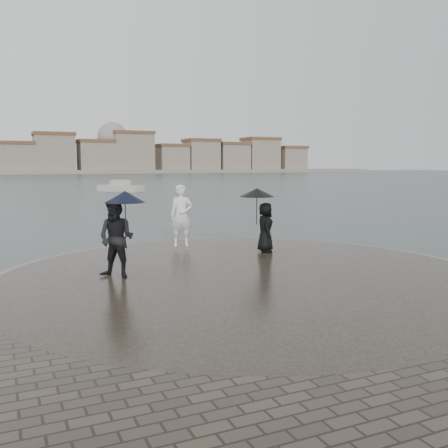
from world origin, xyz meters
name	(u,v)px	position (x,y,z in m)	size (l,w,h in m)	color
ground	(332,332)	(0.00, 0.00, 0.00)	(400.00, 400.00, 0.00)	#2B3835
kerb_ring	(246,282)	(0.00, 3.50, 0.16)	(12.50, 12.50, 0.32)	gray
quay_tip	(246,281)	(0.00, 3.50, 0.18)	(11.90, 11.90, 0.36)	#2D261E
statue	(181,216)	(-0.04, 8.10, 1.37)	(0.73, 0.48, 2.01)	white
visitor_left	(118,231)	(-2.90, 4.48, 1.47)	(1.31, 1.14, 2.04)	black
visitor_right	(262,214)	(1.84, 6.06, 1.51)	(1.15, 1.10, 1.95)	black
boats	(13,195)	(-4.30, 40.13, 0.38)	(26.06, 22.12, 1.50)	beige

